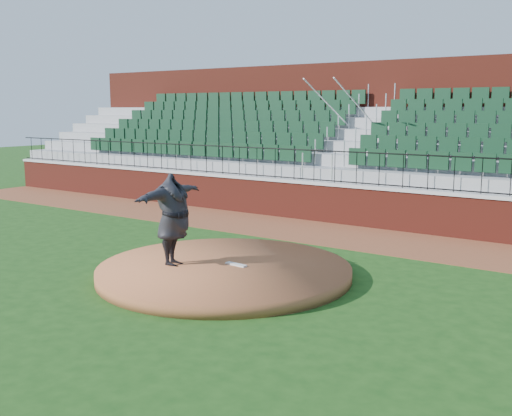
{
  "coord_description": "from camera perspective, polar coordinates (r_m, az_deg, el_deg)",
  "views": [
    {
      "loc": [
        7.95,
        -9.97,
        3.62
      ],
      "look_at": [
        0.0,
        1.5,
        1.3
      ],
      "focal_mm": 41.8,
      "sensor_mm": 36.0,
      "label": 1
    }
  ],
  "objects": [
    {
      "name": "pitcher",
      "position": [
        13.03,
        -7.92,
        -1.09
      ],
      "size": [
        1.18,
        2.57,
        2.02
      ],
      "primitive_type": "imported",
      "rotation": [
        0.0,
        0.0,
        1.78
      ],
      "color": "black",
      "rests_on": "pitchers_mound"
    },
    {
      "name": "ground",
      "position": [
        13.26,
        -3.72,
        -6.43
      ],
      "size": [
        90.0,
        90.0,
        0.0
      ],
      "primitive_type": "plane",
      "color": "#183F12",
      "rests_on": "ground"
    },
    {
      "name": "pitching_rubber",
      "position": [
        13.08,
        -1.91,
        -5.43
      ],
      "size": [
        0.53,
        0.17,
        0.04
      ],
      "primitive_type": "cube",
      "rotation": [
        0.0,
        0.0,
        -0.07
      ],
      "color": "silver",
      "rests_on": "pitchers_mound"
    },
    {
      "name": "seating_stands",
      "position": [
        21.28,
        12.78,
        5.65
      ],
      "size": [
        34.0,
        5.1,
        4.6
      ],
      "primitive_type": null,
      "color": "gray",
      "rests_on": "ground"
    },
    {
      "name": "field_wall",
      "position": [
        18.98,
        9.5,
        0.16
      ],
      "size": [
        34.0,
        0.35,
        1.2
      ],
      "primitive_type": "cube",
      "color": "maroon",
      "rests_on": "ground"
    },
    {
      "name": "wall_cap",
      "position": [
        18.89,
        9.55,
        2.1
      ],
      "size": [
        34.0,
        0.45,
        0.1
      ],
      "primitive_type": "cube",
      "color": "#B7B7B7",
      "rests_on": "field_wall"
    },
    {
      "name": "pitchers_mound",
      "position": [
        13.12,
        -3.02,
        -6.03
      ],
      "size": [
        5.53,
        5.53,
        0.25
      ],
      "primitive_type": "cylinder",
      "color": "brown",
      "rests_on": "ground"
    },
    {
      "name": "concourse_wall",
      "position": [
        23.88,
        15.36,
        7.02
      ],
      "size": [
        34.0,
        0.5,
        5.5
      ],
      "primitive_type": "cube",
      "color": "maroon",
      "rests_on": "ground"
    },
    {
      "name": "warning_track",
      "position": [
        17.68,
        7.22,
        -2.43
      ],
      "size": [
        34.0,
        3.2,
        0.01
      ],
      "primitive_type": "cube",
      "color": "brown",
      "rests_on": "ground"
    },
    {
      "name": "wall_railing",
      "position": [
        18.83,
        9.6,
        3.76
      ],
      "size": [
        34.0,
        0.05,
        1.0
      ],
      "primitive_type": null,
      "color": "black",
      "rests_on": "wall_cap"
    }
  ]
}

